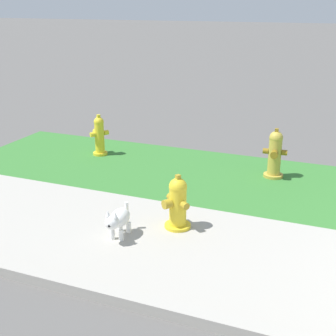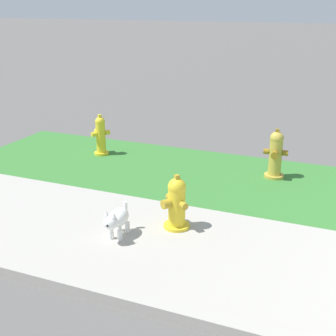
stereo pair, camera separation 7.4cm
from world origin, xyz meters
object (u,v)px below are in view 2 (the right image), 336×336
fire_hydrant_mid_block (176,203)px  small_white_dog (117,219)px  fire_hydrant_far_end (276,154)px  fire_hydrant_at_driveway (101,135)px

fire_hydrant_mid_block → small_white_dog: fire_hydrant_mid_block is taller
fire_hydrant_far_end → fire_hydrant_at_driveway: bearing=-4.4°
small_white_dog → fire_hydrant_mid_block: bearing=130.5°
fire_hydrant_far_end → fire_hydrant_mid_block: 2.45m
fire_hydrant_mid_block → small_white_dog: (-0.56, -0.53, -0.09)m
fire_hydrant_mid_block → small_white_dog: 0.78m
fire_hydrant_mid_block → fire_hydrant_far_end: bearing=-73.8°
small_white_dog → fire_hydrant_at_driveway: bearing=-149.1°
fire_hydrant_far_end → small_white_dog: 3.16m
fire_hydrant_far_end → small_white_dog: fire_hydrant_far_end is taller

